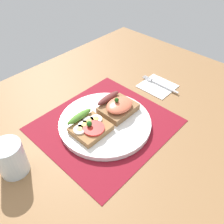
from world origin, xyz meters
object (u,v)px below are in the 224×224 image
object	(u,v)px
sandwich_salmon	(118,107)
napkin	(157,86)
plate	(105,122)
drinking_glass	(11,158)
fork	(159,84)
sandwich_egg_tomato	(89,126)

from	to	relation	value
sandwich_salmon	napkin	world-z (taller)	sandwich_salmon
plate	drinking_glass	world-z (taller)	drinking_glass
plate	fork	distance (cm)	28.16
plate	drinking_glass	size ratio (longest dim) A/B	2.96
sandwich_egg_tomato	drinking_glass	world-z (taller)	drinking_glass
fork	drinking_glass	xyz separation A→B (cm)	(-55.02, 5.29, 3.90)
sandwich_egg_tomato	fork	xyz separation A→B (cm)	(33.95, -0.55, -2.49)
napkin	fork	size ratio (longest dim) A/B	0.76
plate	sandwich_salmon	size ratio (longest dim) A/B	2.55
napkin	fork	bearing A→B (deg)	2.37
plate	sandwich_egg_tomato	distance (cm)	6.22
sandwich_egg_tomato	fork	distance (cm)	34.05
fork	sandwich_egg_tomato	bearing A→B (deg)	179.07
plate	napkin	world-z (taller)	plate
sandwich_egg_tomato	sandwich_salmon	world-z (taller)	sandwich_salmon
napkin	plate	bearing A→B (deg)	-179.97
napkin	drinking_glass	bearing A→B (deg)	174.38
sandwich_salmon	napkin	bearing A→B (deg)	0.31
fork	plate	bearing A→B (deg)	-179.90
fork	sandwich_salmon	bearing A→B (deg)	-179.62
napkin	drinking_glass	world-z (taller)	drinking_glass
sandwich_egg_tomato	fork	size ratio (longest dim) A/B	0.68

